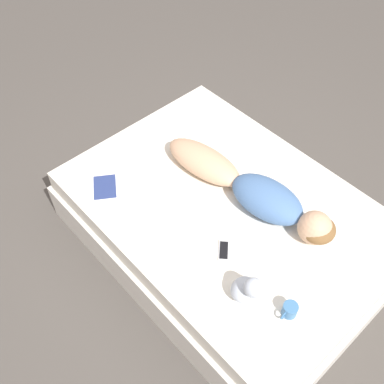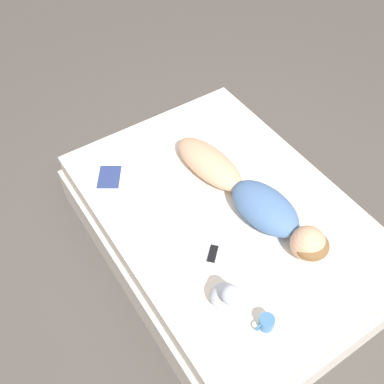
{
  "view_description": "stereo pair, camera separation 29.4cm",
  "coord_description": "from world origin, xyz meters",
  "px_view_note": "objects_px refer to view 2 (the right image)",
  "views": [
    {
      "loc": [
        1.4,
        1.19,
        2.78
      ],
      "look_at": [
        0.13,
        -0.2,
        0.53
      ],
      "focal_mm": 42.0,
      "sensor_mm": 36.0,
      "label": 1
    },
    {
      "loc": [
        1.17,
        1.37,
        2.78
      ],
      "look_at": [
        0.13,
        -0.2,
        0.53
      ],
      "focal_mm": 42.0,
      "sensor_mm": 36.0,
      "label": 2
    }
  ],
  "objects_px": {
    "person": "(252,198)",
    "open_magazine": "(125,177)",
    "coffee_mug": "(266,323)",
    "cell_phone": "(213,254)"
  },
  "relations": [
    {
      "from": "coffee_mug",
      "to": "cell_phone",
      "type": "relative_size",
      "value": 0.78
    },
    {
      "from": "person",
      "to": "cell_phone",
      "type": "height_order",
      "value": "person"
    },
    {
      "from": "person",
      "to": "cell_phone",
      "type": "distance_m",
      "value": 0.45
    },
    {
      "from": "coffee_mug",
      "to": "cell_phone",
      "type": "bearing_deg",
      "value": -92.38
    },
    {
      "from": "person",
      "to": "coffee_mug",
      "type": "height_order",
      "value": "person"
    },
    {
      "from": "person",
      "to": "open_magazine",
      "type": "xyz_separation_m",
      "value": [
        0.56,
        -0.68,
        -0.09
      ]
    },
    {
      "from": "coffee_mug",
      "to": "person",
      "type": "bearing_deg",
      "value": -122.69
    },
    {
      "from": "open_magazine",
      "to": "coffee_mug",
      "type": "height_order",
      "value": "coffee_mug"
    },
    {
      "from": "person",
      "to": "open_magazine",
      "type": "height_order",
      "value": "person"
    },
    {
      "from": "person",
      "to": "coffee_mug",
      "type": "distance_m",
      "value": 0.81
    }
  ]
}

